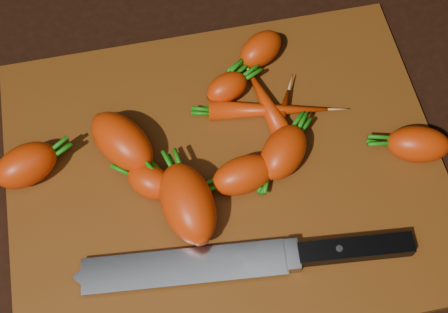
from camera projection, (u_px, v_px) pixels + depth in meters
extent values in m
cube|color=black|center=(226.00, 177.00, 0.73)|extent=(2.00, 2.00, 0.01)
cube|color=#65320B|center=(226.00, 173.00, 0.72)|extent=(0.50, 0.40, 0.01)
ellipsoid|color=red|center=(26.00, 165.00, 0.70)|extent=(0.08, 0.07, 0.05)
ellipsoid|color=red|center=(151.00, 182.00, 0.69)|extent=(0.07, 0.06, 0.04)
ellipsoid|color=red|center=(122.00, 142.00, 0.71)|extent=(0.09, 0.10, 0.05)
ellipsoid|color=red|center=(188.00, 203.00, 0.67)|extent=(0.07, 0.10, 0.06)
ellipsoid|color=red|center=(261.00, 49.00, 0.77)|extent=(0.07, 0.07, 0.04)
ellipsoid|color=red|center=(227.00, 88.00, 0.75)|extent=(0.06, 0.05, 0.03)
ellipsoid|color=red|center=(418.00, 144.00, 0.71)|extent=(0.08, 0.06, 0.04)
ellipsoid|color=red|center=(278.00, 132.00, 0.73)|extent=(0.07, 0.12, 0.02)
ellipsoid|color=red|center=(268.00, 110.00, 0.74)|extent=(0.14, 0.05, 0.02)
ellipsoid|color=red|center=(267.00, 105.00, 0.74)|extent=(0.05, 0.11, 0.03)
ellipsoid|color=red|center=(243.00, 175.00, 0.69)|extent=(0.08, 0.05, 0.04)
ellipsoid|color=red|center=(283.00, 152.00, 0.70)|extent=(0.08, 0.08, 0.05)
cube|color=gray|center=(81.00, 277.00, 0.65)|extent=(0.22, 0.06, 0.00)
cube|color=gray|center=(190.00, 266.00, 0.66)|extent=(0.02, 0.03, 0.02)
cube|color=black|center=(254.00, 260.00, 0.66)|extent=(0.13, 0.04, 0.02)
cylinder|color=#B2B2B7|center=(237.00, 259.00, 0.65)|extent=(0.01, 0.01, 0.00)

